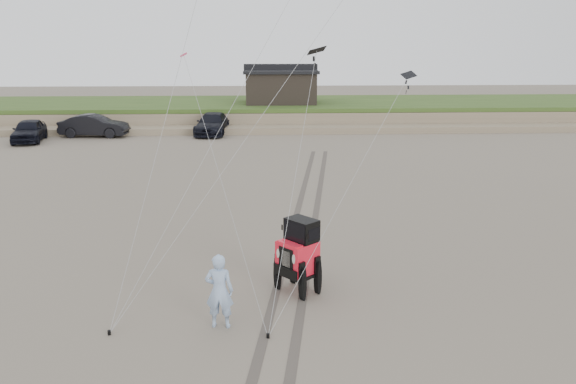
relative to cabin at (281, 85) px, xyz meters
name	(u,v)px	position (x,y,z in m)	size (l,w,h in m)	color
ground	(250,319)	(-2.00, -37.00, -3.24)	(160.00, 160.00, 0.00)	#6B6054
dune_ridge	(258,112)	(-2.00, 0.50, -2.42)	(160.00, 14.25, 1.73)	#7A6B54
cabin	(281,85)	(0.00, 0.00, 0.00)	(6.40, 5.40, 3.35)	black
truck_a	(29,130)	(-18.38, -9.42, -2.44)	(1.89, 4.69, 1.60)	black
truck_b	(94,126)	(-14.32, -7.47, -2.41)	(1.76, 5.05, 1.66)	black
truck_c	(212,124)	(-5.52, -6.58, -2.44)	(2.23, 5.48, 1.59)	black
jeep	(298,264)	(-0.68, -35.38, -2.38)	(1.99, 4.62, 1.72)	#FF1C31
man	(219,291)	(-2.74, -37.33, -2.27)	(0.71, 0.46, 1.94)	#88A7D3
stake_main	(109,333)	(-5.44, -37.64, -3.18)	(0.08, 0.08, 0.12)	black
stake_aux	(268,336)	(-1.55, -37.97, -3.18)	(0.08, 0.08, 0.12)	black
tire_tracks	(305,222)	(0.00, -29.00, -3.23)	(5.22, 29.74, 0.01)	#4C443D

